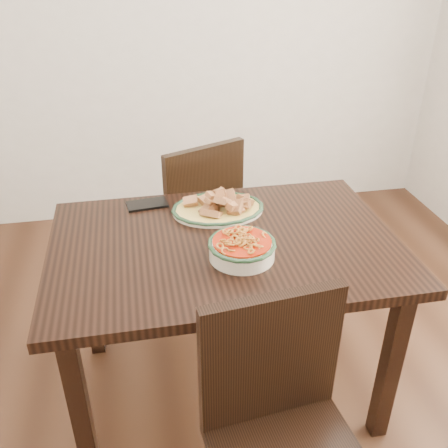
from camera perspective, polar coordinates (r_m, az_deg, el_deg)
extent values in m
plane|color=#331C10|center=(2.28, 1.09, -18.80)|extent=(3.50, 3.50, 0.00)
cube|color=silver|center=(3.26, -5.53, 22.49)|extent=(3.50, 0.10, 2.60)
cube|color=black|center=(1.83, 0.12, -2.48)|extent=(1.27, 0.85, 0.04)
cube|color=black|center=(1.82, -16.05, -20.01)|extent=(0.06, 0.06, 0.71)
cube|color=black|center=(1.99, 18.46, -15.10)|extent=(0.06, 0.06, 0.71)
cube|color=black|center=(2.31, -15.15, -7.23)|extent=(0.06, 0.06, 0.71)
cube|color=black|center=(2.45, 11.31, -4.39)|extent=(0.06, 0.06, 0.71)
cube|color=black|center=(2.63, -4.29, 0.63)|extent=(0.55, 0.55, 0.04)
cube|color=black|center=(2.94, -2.93, -0.95)|extent=(0.04, 0.04, 0.41)
cube|color=black|center=(2.81, -8.86, -2.92)|extent=(0.04, 0.04, 0.41)
cube|color=black|center=(2.70, 0.83, -4.02)|extent=(0.04, 0.04, 0.41)
cube|color=black|center=(2.56, -5.48, -6.37)|extent=(0.04, 0.04, 0.41)
cube|color=black|center=(2.37, -2.19, 3.83)|extent=(0.40, 0.20, 0.44)
cube|color=black|center=(1.48, 5.34, -14.93)|extent=(0.42, 0.09, 0.44)
ellipsoid|color=beige|center=(2.02, -0.70, 1.65)|extent=(0.37, 0.28, 0.02)
ellipsoid|color=gold|center=(2.01, -0.71, 1.80)|extent=(0.35, 0.26, 0.01)
torus|color=#17331E|center=(2.01, -0.71, 1.85)|extent=(0.28, 0.28, 0.01)
cylinder|color=#F0E5CB|center=(1.72, 2.05, -2.96)|extent=(0.23, 0.23, 0.06)
torus|color=#19381F|center=(1.70, 2.07, -2.22)|extent=(0.24, 0.24, 0.02)
cylinder|color=#9F1D07|center=(1.70, 2.07, -2.08)|extent=(0.20, 0.20, 0.01)
cube|color=black|center=(2.09, -8.77, 2.24)|extent=(0.17, 0.11, 0.01)
cube|color=maroon|center=(2.11, -0.05, 3.02)|extent=(0.12, 0.10, 0.01)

